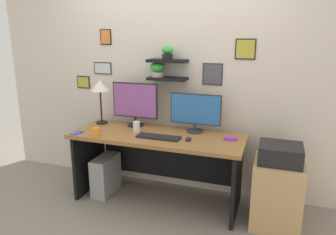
# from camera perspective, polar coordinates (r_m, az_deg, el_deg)

# --- Properties ---
(ground_plane) EXTENTS (8.00, 8.00, 0.00)m
(ground_plane) POSITION_cam_1_polar(r_m,az_deg,el_deg) (3.58, -1.83, -14.53)
(ground_plane) COLOR gray
(back_wall_assembly) EXTENTS (4.40, 0.24, 2.70)m
(back_wall_assembly) POSITION_cam_1_polar(r_m,az_deg,el_deg) (3.56, 0.50, 8.29)
(back_wall_assembly) COLOR beige
(back_wall_assembly) RESTS_ON ground
(desk) EXTENTS (1.79, 0.68, 0.75)m
(desk) POSITION_cam_1_polar(r_m,az_deg,el_deg) (3.40, -1.56, -6.03)
(desk) COLOR #9E6B38
(desk) RESTS_ON ground
(monitor_left) EXTENTS (0.53, 0.18, 0.49)m
(monitor_left) POSITION_cam_1_polar(r_m,az_deg,el_deg) (3.54, -5.95, 2.67)
(monitor_left) COLOR black
(monitor_left) RESTS_ON desk
(monitor_right) EXTENTS (0.54, 0.18, 0.41)m
(monitor_right) POSITION_cam_1_polar(r_m,az_deg,el_deg) (3.32, 4.97, 1.08)
(monitor_right) COLOR #2D2D33
(monitor_right) RESTS_ON desk
(keyboard) EXTENTS (0.44, 0.14, 0.02)m
(keyboard) POSITION_cam_1_polar(r_m,az_deg,el_deg) (3.16, -1.72, -3.53)
(keyboard) COLOR black
(keyboard) RESTS_ON desk
(computer_mouse) EXTENTS (0.06, 0.09, 0.03)m
(computer_mouse) POSITION_cam_1_polar(r_m,az_deg,el_deg) (3.09, 3.68, -3.88)
(computer_mouse) COLOR black
(computer_mouse) RESTS_ON desk
(desk_lamp) EXTENTS (0.21, 0.21, 0.51)m
(desk_lamp) POSITION_cam_1_polar(r_m,az_deg,el_deg) (3.67, -12.13, 5.21)
(desk_lamp) COLOR black
(desk_lamp) RESTS_ON desk
(cell_phone) EXTENTS (0.08, 0.15, 0.01)m
(cell_phone) POSITION_cam_1_polar(r_m,az_deg,el_deg) (3.44, -16.02, -2.70)
(cell_phone) COLOR blue
(cell_phone) RESTS_ON desk
(coffee_mug) EXTENTS (0.08, 0.08, 0.09)m
(coffee_mug) POSITION_cam_1_polar(r_m,az_deg,el_deg) (3.28, -12.86, -2.58)
(coffee_mug) COLOR orange
(coffee_mug) RESTS_ON desk
(scissors_tray) EXTENTS (0.12, 0.09, 0.02)m
(scissors_tray) POSITION_cam_1_polar(r_m,az_deg,el_deg) (3.17, 11.16, -3.73)
(scissors_tray) COLOR purple
(scissors_tray) RESTS_ON desk
(water_cup) EXTENTS (0.07, 0.07, 0.11)m
(water_cup) POSITION_cam_1_polar(r_m,az_deg,el_deg) (3.37, -5.69, -1.63)
(water_cup) COLOR white
(water_cup) RESTS_ON desk
(drawer_cabinet) EXTENTS (0.44, 0.50, 0.62)m
(drawer_cabinet) POSITION_cam_1_polar(r_m,az_deg,el_deg) (3.22, 18.96, -12.72)
(drawer_cabinet) COLOR tan
(drawer_cabinet) RESTS_ON ground
(printer) EXTENTS (0.38, 0.34, 0.17)m
(printer) POSITION_cam_1_polar(r_m,az_deg,el_deg) (3.07, 19.57, -6.15)
(printer) COLOR black
(printer) RESTS_ON drawer_cabinet
(computer_tower_left) EXTENTS (0.18, 0.40, 0.43)m
(computer_tower_left) POSITION_cam_1_polar(r_m,az_deg,el_deg) (3.71, -11.10, -10.05)
(computer_tower_left) COLOR #99999E
(computer_tower_left) RESTS_ON ground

